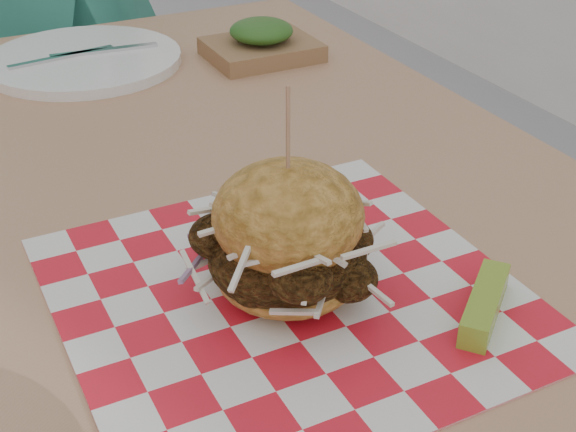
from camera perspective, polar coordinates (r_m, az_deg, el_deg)
name	(u,v)px	position (r m, az deg, el deg)	size (l,w,h in m)	color
patio_table	(199,264)	(0.84, -6.33, -3.44)	(0.80, 1.20, 0.75)	tan
patio_chair	(25,57)	(1.85, -18.20, 10.72)	(0.47, 0.48, 0.95)	tan
paper_liner	(288,293)	(0.66, 0.00, -5.51)	(0.36, 0.36, 0.00)	red
sandwich	(288,241)	(0.63, 0.00, -1.79)	(0.16, 0.16, 0.18)	#BF8536
pickle_spear	(485,304)	(0.65, 13.81, -6.11)	(0.10, 0.02, 0.02)	#8CAF32
place_setting	(84,60)	(1.17, -14.31, 10.71)	(0.27, 0.27, 0.02)	white
kraft_tray	(262,43)	(1.16, -1.89, 12.22)	(0.15, 0.12, 0.06)	brown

